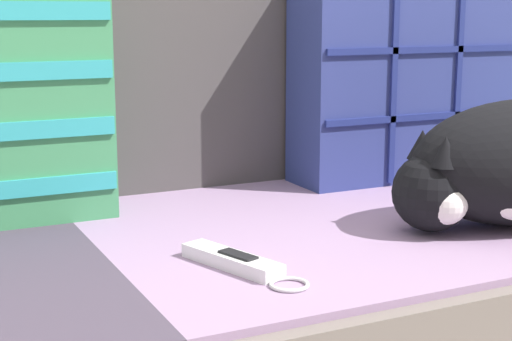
% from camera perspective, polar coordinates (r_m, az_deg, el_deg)
% --- Properties ---
extents(sofa_backrest, '(2.12, 0.14, 0.53)m').
position_cam_1_polar(sofa_backrest, '(1.42, -15.58, 8.74)').
color(sofa_backrest, '#474242').
rests_on(sofa_backrest, couch).
extents(throw_pillow_quilted, '(0.45, 0.14, 0.38)m').
position_cam_1_polar(throw_pillow_quilted, '(1.56, 10.77, 6.43)').
color(throw_pillow_quilted, navy).
rests_on(throw_pillow_quilted, couch).
extents(game_remote_far, '(0.11, 0.21, 0.02)m').
position_cam_1_polar(game_remote_far, '(1.01, -1.48, -6.67)').
color(game_remote_far, white).
rests_on(game_remote_far, couch).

